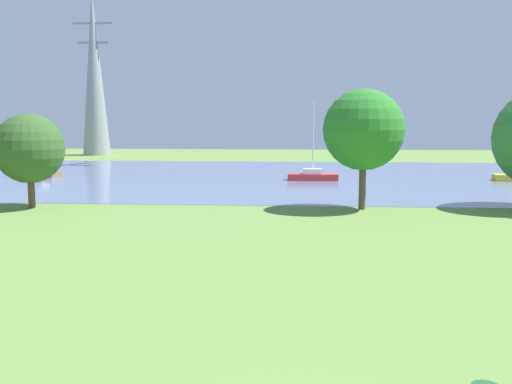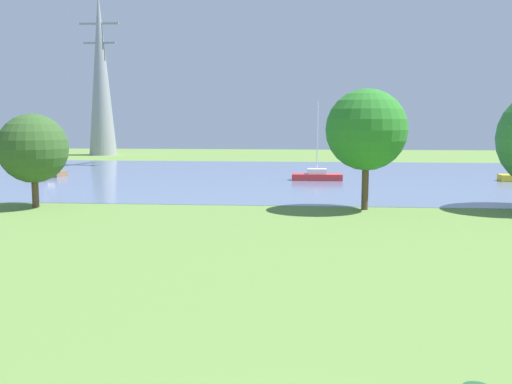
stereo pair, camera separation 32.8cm
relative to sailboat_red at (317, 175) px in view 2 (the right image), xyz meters
name	(u,v)px [view 2 (the right image)]	position (x,y,z in m)	size (l,w,h in m)	color
ground_plane	(296,229)	(-1.64, -24.48, -0.47)	(160.00, 160.00, 0.00)	olive
water_surface	(300,176)	(-1.64, 3.52, -0.46)	(140.00, 40.00, 0.02)	slate
sailboat_red	(317,175)	(0.00, 0.00, 0.00)	(4.83, 1.60, 7.53)	red
sailboat_brown	(44,172)	(-27.81, 1.61, -0.02)	(5.02, 3.04, 6.15)	brown
tree_east_far	(33,149)	(-19.00, -18.42, 3.44)	(4.54, 4.54, 6.19)	brown
tree_east_near	(366,130)	(2.70, -17.53, 4.67)	(5.21, 5.21, 7.76)	brown
electricity_pylon	(101,74)	(-34.05, 36.29, 12.62)	(6.40, 4.40, 26.15)	gray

